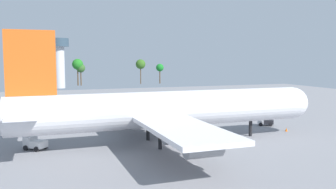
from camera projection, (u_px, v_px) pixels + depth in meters
name	position (u px, v px, depth m)	size (l,w,h in m)	color
ground_plane	(168.00, 143.00, 68.83)	(254.44, 254.44, 0.00)	gray
cargo_airplane	(168.00, 110.00, 68.15)	(63.61, 51.96, 20.84)	silver
maintenance_van	(239.00, 110.00, 106.33)	(4.70, 4.23, 2.19)	#333338
catering_truck	(26.00, 119.00, 89.13)	(4.85, 5.49, 2.45)	#232328
baggage_tug	(265.00, 121.00, 86.86)	(4.05, 3.52, 1.95)	silver
pushback_tractor	(35.00, 143.00, 63.90)	(4.32, 4.23, 2.27)	silver
safety_cone_nose	(286.00, 130.00, 79.95)	(0.56, 0.56, 0.80)	orange
control_tower	(59.00, 57.00, 195.44)	(10.53, 10.53, 27.14)	silver
tree_line_backdrop	(79.00, 67.00, 214.63)	(107.18, 6.47, 16.02)	#51381E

